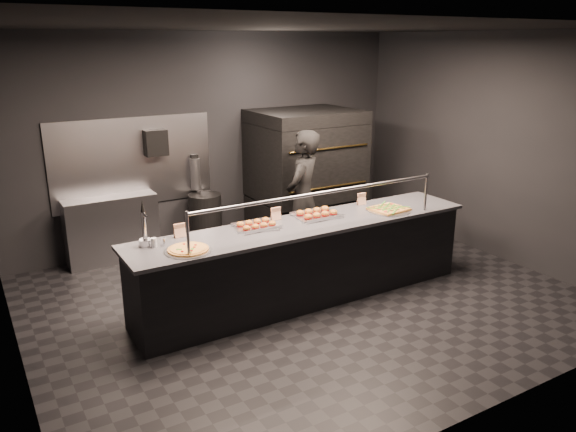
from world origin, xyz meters
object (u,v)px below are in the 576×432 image
at_px(round_pizza, 188,250).
at_px(trash_bin, 206,221).
at_px(prep_shelf, 112,229).
at_px(worker, 303,198).
at_px(slider_tray_b, 317,214).
at_px(slider_tray_a, 256,225).
at_px(fire_extinguisher, 195,173).
at_px(towel_dispenser, 156,143).
at_px(pizza_oven, 305,174).
at_px(service_counter, 306,261).
at_px(beer_tap, 145,233).
at_px(square_pizza, 389,209).

xyz_separation_m(round_pizza, trash_bin, (1.15, 2.37, -0.55)).
height_order(prep_shelf, worker, worker).
bearing_deg(round_pizza, prep_shelf, 93.48).
bearing_deg(slider_tray_b, slider_tray_a, 180.00).
height_order(fire_extinguisher, worker, worker).
bearing_deg(worker, trash_bin, -91.19).
relative_size(towel_dispenser, slider_tray_a, 0.65).
height_order(fire_extinguisher, round_pizza, fire_extinguisher).
bearing_deg(pizza_oven, trash_bin, 167.91).
bearing_deg(prep_shelf, slider_tray_a, -64.15).
relative_size(service_counter, beer_tap, 8.61).
xyz_separation_m(prep_shelf, worker, (2.17, -1.35, 0.45)).
height_order(pizza_oven, slider_tray_b, pizza_oven).
relative_size(towel_dispenser, fire_extinguisher, 0.69).
relative_size(slider_tray_b, trash_bin, 0.71).
height_order(beer_tap, slider_tray_a, beer_tap).
relative_size(pizza_oven, fire_extinguisher, 3.78).
bearing_deg(pizza_oven, square_pizza, -92.52).
distance_m(prep_shelf, trash_bin, 1.31).
bearing_deg(slider_tray_b, square_pizza, -15.97).
bearing_deg(pizza_oven, worker, -124.17).
relative_size(pizza_oven, towel_dispenser, 5.46).
bearing_deg(slider_tray_b, fire_extinguisher, 104.75).
bearing_deg(pizza_oven, round_pizza, -142.28).
height_order(trash_bin, worker, worker).
xyz_separation_m(prep_shelf, square_pizza, (2.71, -2.42, 0.49)).
xyz_separation_m(service_counter, slider_tray_a, (-0.55, 0.15, 0.48)).
distance_m(slider_tray_a, trash_bin, 2.16).
bearing_deg(trash_bin, round_pizza, -115.96).
bearing_deg(pizza_oven, towel_dispenser, 166.86).
distance_m(fire_extinguisher, round_pizza, 2.78).
bearing_deg(pizza_oven, prep_shelf, 171.46).
bearing_deg(prep_shelf, beer_tap, -94.37).
bearing_deg(round_pizza, trash_bin, 64.04).
distance_m(pizza_oven, fire_extinguisher, 1.63).
xyz_separation_m(beer_tap, square_pizza, (2.87, -0.30, -0.12)).
relative_size(round_pizza, slider_tray_b, 0.83).
distance_m(pizza_oven, trash_bin, 1.63).
xyz_separation_m(pizza_oven, square_pizza, (-0.09, -2.00, -0.03)).
height_order(pizza_oven, fire_extinguisher, pizza_oven).
relative_size(prep_shelf, round_pizza, 2.61).
bearing_deg(round_pizza, slider_tray_a, 18.40).
distance_m(fire_extinguisher, worker, 1.71).
relative_size(service_counter, slider_tray_a, 7.65).
distance_m(beer_tap, round_pizza, 0.48).
bearing_deg(fire_extinguisher, slider_tray_b, -75.25).
xyz_separation_m(prep_shelf, round_pizza, (0.15, -2.47, 0.49)).
height_order(beer_tap, trash_bin, beer_tap).
xyz_separation_m(pizza_oven, round_pizza, (-2.65, -2.05, -0.03)).
distance_m(beer_tap, slider_tray_a, 1.22).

